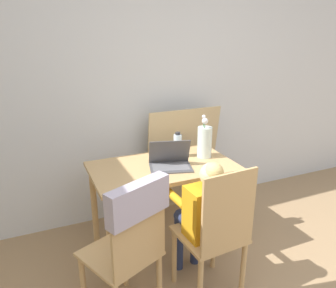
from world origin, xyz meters
TOP-DOWN VIEW (x-y plane):
  - wall_back at (0.00, 2.23)m, footprint 6.40×0.05m
  - dining_table at (-0.27, 1.56)m, footprint 1.11×0.64m
  - chair_occupied at (-0.18, 0.91)m, footprint 0.42×0.42m
  - chair_spare at (-0.73, 0.91)m, footprint 0.53×0.55m
  - person_seated at (-0.18, 1.04)m, footprint 0.35×0.44m
  - laptop at (-0.23, 1.51)m, footprint 0.36×0.30m
  - flower_vase at (0.12, 1.60)m, footprint 0.12×0.12m
  - water_bottle at (-0.08, 1.68)m, footprint 0.07×0.07m
  - cardboard_panel at (0.16, 2.09)m, footprint 0.74×0.16m

SIDE VIEW (x-z plane):
  - chair_occupied at x=-0.18m, z-range 0.01..0.98m
  - cardboard_panel at x=0.16m, z-range 0.00..1.05m
  - person_seated at x=-0.18m, z-range 0.12..1.09m
  - dining_table at x=-0.27m, z-range 0.26..1.01m
  - chair_spare at x=-0.73m, z-range 0.16..1.15m
  - laptop at x=-0.23m, z-range 0.68..0.90m
  - water_bottle at x=-0.08m, z-range 0.74..0.95m
  - flower_vase at x=0.12m, z-range 0.71..1.06m
  - wall_back at x=0.00m, z-range 0.00..2.50m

